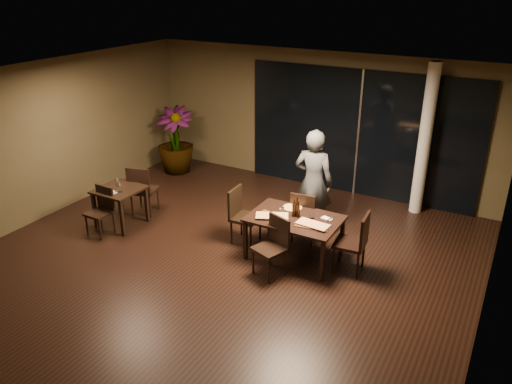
# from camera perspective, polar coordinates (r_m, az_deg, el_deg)

# --- Properties ---
(ground) EXTENTS (8.00, 8.00, 0.00)m
(ground) POSITION_cam_1_polar(r_m,az_deg,el_deg) (8.45, -4.27, -8.14)
(ground) COLOR black
(ground) RESTS_ON ground
(wall_back) EXTENTS (8.00, 0.10, 3.00)m
(wall_back) POSITION_cam_1_polar(r_m,az_deg,el_deg) (11.18, 6.99, 8.20)
(wall_back) COLOR #433B24
(wall_back) RESTS_ON ground
(wall_left) EXTENTS (0.10, 8.00, 3.00)m
(wall_left) POSITION_cam_1_polar(r_m,az_deg,el_deg) (10.46, -23.57, 5.31)
(wall_left) COLOR #433B24
(wall_left) RESTS_ON ground
(wall_right) EXTENTS (0.10, 8.00, 3.00)m
(wall_right) POSITION_cam_1_polar(r_m,az_deg,el_deg) (6.64, 26.17, -5.26)
(wall_right) COLOR #433B24
(wall_right) RESTS_ON ground
(ceiling) EXTENTS (8.00, 8.00, 0.04)m
(ceiling) POSITION_cam_1_polar(r_m,az_deg,el_deg) (7.33, -4.99, 12.39)
(ceiling) COLOR silver
(ceiling) RESTS_ON wall_back
(window_panel) EXTENTS (5.00, 0.06, 2.70)m
(window_panel) POSITION_cam_1_polar(r_m,az_deg,el_deg) (10.82, 11.68, 6.54)
(window_panel) COLOR black
(window_panel) RESTS_ON ground
(column) EXTENTS (0.24, 0.24, 3.00)m
(column) POSITION_cam_1_polar(r_m,az_deg,el_deg) (10.18, 18.71, 5.58)
(column) COLOR silver
(column) RESTS_ON ground
(main_table) EXTENTS (1.50, 1.00, 0.75)m
(main_table) POSITION_cam_1_polar(r_m,az_deg,el_deg) (8.30, 4.43, -3.39)
(main_table) COLOR black
(main_table) RESTS_ON ground
(side_table) EXTENTS (0.80, 0.80, 0.75)m
(side_table) POSITION_cam_1_polar(r_m,az_deg,el_deg) (9.74, -15.32, -0.31)
(side_table) COLOR black
(side_table) RESTS_ON ground
(chair_main_far) EXTENTS (0.49, 0.49, 0.97)m
(chair_main_far) POSITION_cam_1_polar(r_m,az_deg,el_deg) (8.86, 5.53, -2.56)
(chair_main_far) COLOR black
(chair_main_far) RESTS_ON ground
(chair_main_near) EXTENTS (0.57, 0.57, 0.97)m
(chair_main_near) POSITION_cam_1_polar(r_m,az_deg,el_deg) (7.93, 2.03, -5.84)
(chair_main_near) COLOR black
(chair_main_near) RESTS_ON ground
(chair_main_left) EXTENTS (0.49, 0.49, 1.01)m
(chair_main_left) POSITION_cam_1_polar(r_m,az_deg,el_deg) (8.84, -1.70, -2.37)
(chair_main_left) COLOR black
(chair_main_left) RESTS_ON ground
(chair_main_right) EXTENTS (0.51, 0.51, 1.03)m
(chair_main_right) POSITION_cam_1_polar(r_m,az_deg,el_deg) (8.08, 11.34, -5.41)
(chair_main_right) COLOR black
(chair_main_right) RESTS_ON ground
(chair_side_far) EXTENTS (0.59, 0.59, 1.03)m
(chair_side_far) POSITION_cam_1_polar(r_m,az_deg,el_deg) (10.08, -12.93, 0.46)
(chair_side_far) COLOR black
(chair_side_far) RESTS_ON ground
(chair_side_near) EXTENTS (0.43, 0.43, 0.90)m
(chair_side_near) POSITION_cam_1_polar(r_m,az_deg,el_deg) (9.59, -17.21, -1.74)
(chair_side_near) COLOR black
(chair_side_near) RESTS_ON ground
(diner) EXTENTS (0.70, 0.49, 1.98)m
(diner) POSITION_cam_1_polar(r_m,az_deg,el_deg) (9.06, 6.57, 1.09)
(diner) COLOR #323537
(diner) RESTS_ON ground
(potted_plant) EXTENTS (1.11, 1.11, 1.58)m
(potted_plant) POSITION_cam_1_polar(r_m,az_deg,el_deg) (12.15, -9.20, 5.85)
(potted_plant) COLOR #26541C
(potted_plant) RESTS_ON ground
(pizza_board_left) EXTENTS (0.58, 0.37, 0.01)m
(pizza_board_left) POSITION_cam_1_polar(r_m,az_deg,el_deg) (8.25, 1.84, -2.86)
(pizza_board_left) COLOR #402714
(pizza_board_left) RESTS_ON main_table
(pizza_board_right) EXTENTS (0.56, 0.33, 0.01)m
(pizza_board_right) POSITION_cam_1_polar(r_m,az_deg,el_deg) (8.03, 6.50, -3.82)
(pizza_board_right) COLOR #472616
(pizza_board_right) RESTS_ON main_table
(oblong_pizza_left) EXTENTS (0.57, 0.43, 0.02)m
(oblong_pizza_left) POSITION_cam_1_polar(r_m,az_deg,el_deg) (8.25, 1.84, -2.76)
(oblong_pizza_left) COLOR maroon
(oblong_pizza_left) RESTS_ON pizza_board_left
(oblong_pizza_right) EXTENTS (0.52, 0.27, 0.02)m
(oblong_pizza_right) POSITION_cam_1_polar(r_m,az_deg,el_deg) (8.02, 6.51, -3.72)
(oblong_pizza_right) COLOR maroon
(oblong_pizza_right) RESTS_ON pizza_board_right
(round_pizza) EXTENTS (0.32, 0.32, 0.01)m
(round_pizza) POSITION_cam_1_polar(r_m,az_deg,el_deg) (8.59, 4.18, -1.81)
(round_pizza) COLOR #B83514
(round_pizza) RESTS_ON main_table
(bottle_a) EXTENTS (0.07, 0.07, 0.31)m
(bottle_a) POSITION_cam_1_polar(r_m,az_deg,el_deg) (8.25, 4.38, -1.81)
(bottle_a) COLOR black
(bottle_a) RESTS_ON main_table
(bottle_b) EXTENTS (0.06, 0.06, 0.28)m
(bottle_b) POSITION_cam_1_polar(r_m,az_deg,el_deg) (8.23, 4.83, -1.98)
(bottle_b) COLOR black
(bottle_b) RESTS_ON main_table
(bottle_c) EXTENTS (0.07, 0.07, 0.33)m
(bottle_c) POSITION_cam_1_polar(r_m,az_deg,el_deg) (8.29, 4.71, -1.61)
(bottle_c) COLOR black
(bottle_c) RESTS_ON main_table
(tumbler_left) EXTENTS (0.08, 0.08, 0.10)m
(tumbler_left) POSITION_cam_1_polar(r_m,az_deg,el_deg) (8.40, 2.97, -2.08)
(tumbler_left) COLOR white
(tumbler_left) RESTS_ON main_table
(tumbler_right) EXTENTS (0.07, 0.07, 0.09)m
(tumbler_right) POSITION_cam_1_polar(r_m,az_deg,el_deg) (8.25, 6.38, -2.74)
(tumbler_right) COLOR white
(tumbler_right) RESTS_ON main_table
(napkin_near) EXTENTS (0.19, 0.13, 0.01)m
(napkin_near) POSITION_cam_1_polar(r_m,az_deg,el_deg) (7.99, 7.77, -4.04)
(napkin_near) COLOR white
(napkin_near) RESTS_ON main_table
(napkin_far) EXTENTS (0.20, 0.14, 0.01)m
(napkin_far) POSITION_cam_1_polar(r_m,az_deg,el_deg) (8.28, 8.10, -3.02)
(napkin_far) COLOR white
(napkin_far) RESTS_ON main_table
(wine_glass_a) EXTENTS (0.07, 0.07, 0.16)m
(wine_glass_a) POSITION_cam_1_polar(r_m,az_deg,el_deg) (9.81, -15.58, 1.15)
(wine_glass_a) COLOR white
(wine_glass_a) RESTS_ON side_table
(wine_glass_b) EXTENTS (0.08, 0.08, 0.17)m
(wine_glass_b) POSITION_cam_1_polar(r_m,az_deg,el_deg) (9.52, -15.29, 0.50)
(wine_glass_b) COLOR white
(wine_glass_b) RESTS_ON side_table
(side_napkin) EXTENTS (0.20, 0.14, 0.01)m
(side_napkin) POSITION_cam_1_polar(r_m,az_deg,el_deg) (9.56, -16.15, -0.01)
(side_napkin) COLOR white
(side_napkin) RESTS_ON side_table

